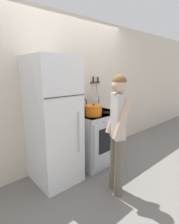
{
  "coord_description": "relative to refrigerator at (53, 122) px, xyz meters",
  "views": [
    {
      "loc": [
        -1.77,
        -2.51,
        1.64
      ],
      "look_at": [
        0.01,
        -0.48,
        1.0
      ],
      "focal_mm": 28.0,
      "sensor_mm": 36.0,
      "label": 1
    }
  ],
  "objects": [
    {
      "name": "wall_knife_strip",
      "position": [
        1.14,
        0.32,
        0.51
      ],
      "size": [
        0.24,
        0.03,
        0.33
      ],
      "color": "brown"
    },
    {
      "name": "utensil_jar",
      "position": [
        1.06,
        0.14,
        0.07
      ],
      "size": [
        0.09,
        0.09,
        0.27
      ],
      "color": "silver",
      "rests_on": "stove_range"
    },
    {
      "name": "wall_back",
      "position": [
        0.56,
        0.37,
        0.35
      ],
      "size": [
        10.0,
        0.06,
        2.55
      ],
      "color": "beige",
      "rests_on": "ground_plane"
    },
    {
      "name": "dutch_oven_pot",
      "position": [
        0.67,
        -0.13,
        0.09
      ],
      "size": [
        0.33,
        0.29,
        0.2
      ],
      "color": "orange",
      "rests_on": "stove_range"
    },
    {
      "name": "refrigerator",
      "position": [
        0.0,
        0.0,
        0.0
      ],
      "size": [
        0.62,
        0.7,
        1.85
      ],
      "color": "white",
      "rests_on": "ground_plane"
    },
    {
      "name": "stove_range",
      "position": [
        0.86,
        -0.02,
        -0.45
      ],
      "size": [
        0.81,
        0.71,
        0.92
      ],
      "color": "silver",
      "rests_on": "ground_plane"
    },
    {
      "name": "tea_kettle",
      "position": [
        0.69,
        0.14,
        0.08
      ],
      "size": [
        0.23,
        0.19,
        0.25
      ],
      "color": "black",
      "rests_on": "stove_range"
    },
    {
      "name": "ground_plane",
      "position": [
        0.56,
        0.34,
        -0.92
      ],
      "size": [
        14.0,
        14.0,
        0.0
      ],
      "primitive_type": "plane",
      "color": "slate"
    },
    {
      "name": "person",
      "position": [
        0.47,
        -0.81,
        -0.01
      ],
      "size": [
        0.35,
        0.39,
        1.6
      ],
      "rotation": [
        0.0,
        0.0,
        1.13
      ],
      "color": "#6B6051",
      "rests_on": "ground_plane"
    }
  ]
}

